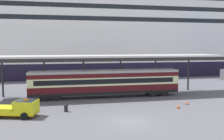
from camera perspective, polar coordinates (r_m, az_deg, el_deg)
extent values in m
plane|color=#585860|center=(25.75, 4.07, -11.92)|extent=(400.00, 400.00, 0.00)
cube|color=black|center=(70.44, -9.97, 0.83)|extent=(126.25, 29.18, 3.75)
cube|color=white|center=(70.19, -10.06, 5.91)|extent=(126.25, 29.18, 8.74)
cube|color=white|center=(70.46, -10.14, 10.66)|extent=(116.15, 26.85, 2.92)
cube|color=black|center=(57.17, -9.87, 11.98)|extent=(111.10, 0.12, 1.05)
cube|color=white|center=(70.78, -10.19, 13.02)|extent=(111.50, 25.77, 2.92)
cube|color=black|center=(58.10, -9.93, 14.78)|extent=(106.66, 0.12, 1.05)
cube|color=white|center=(71.21, -10.23, 15.35)|extent=(106.86, 24.70, 2.92)
cube|color=#BDBDBD|center=(36.94, -1.69, 3.26)|extent=(36.72, 5.89, 0.25)
cube|color=black|center=(34.16, -0.89, 2.43)|extent=(36.72, 0.20, 0.50)
cylinder|color=black|center=(40.28, -24.33, -1.56)|extent=(0.28, 0.28, 6.08)
cylinder|color=black|center=(39.34, -15.61, -1.43)|extent=(0.28, 0.28, 6.08)
cylinder|color=black|center=(39.34, -6.69, -1.25)|extent=(0.28, 0.28, 6.08)
cylinder|color=black|center=(40.29, 2.02, -1.05)|extent=(0.28, 0.28, 6.08)
cylinder|color=black|center=(42.11, 10.15, -0.84)|extent=(0.28, 0.28, 6.08)
cylinder|color=black|center=(44.70, 17.48, -0.64)|extent=(0.28, 0.28, 6.08)
cube|color=black|center=(37.07, -1.53, -5.07)|extent=(22.43, 2.80, 0.40)
cube|color=#470F14|center=(36.95, -1.54, -4.08)|extent=(22.43, 2.80, 0.90)
cube|color=beige|center=(36.79, -1.54, -2.47)|extent=(22.43, 2.80, 1.20)
cube|color=black|center=(35.44, -1.17, -2.70)|extent=(20.64, 0.08, 0.72)
cube|color=#470F14|center=(36.67, -1.54, -1.08)|extent=(22.43, 2.80, 0.60)
cube|color=#A6A6A6|center=(36.61, -1.55, -0.33)|extent=(22.43, 2.69, 0.36)
cube|color=black|center=(36.69, -14.13, -6.00)|extent=(3.20, 2.35, 0.50)
cylinder|color=black|center=(35.60, -15.68, -6.44)|extent=(0.84, 0.12, 0.84)
cylinder|color=black|center=(35.50, -12.77, -6.40)|extent=(0.84, 0.12, 0.84)
cube|color=black|center=(39.29, 10.20, -5.13)|extent=(3.20, 2.35, 0.50)
cylinder|color=black|center=(37.90, 9.58, -5.57)|extent=(0.84, 0.12, 0.84)
cylinder|color=black|center=(38.57, 12.09, -5.42)|extent=(0.84, 0.12, 0.84)
cube|color=yellow|center=(29.08, -22.11, -9.07)|extent=(5.55, 3.33, 0.36)
cube|color=#F2B20C|center=(29.11, -22.10, -9.32)|extent=(5.55, 3.35, 0.12)
cube|color=yellow|center=(28.29, -19.51, -7.86)|extent=(2.72, 2.47, 1.10)
cube|color=#19232D|center=(28.21, -19.53, -7.17)|extent=(2.50, 2.33, 0.44)
cube|color=orange|center=(28.15, -19.55, -6.62)|extent=(0.59, 0.34, 0.16)
cube|color=yellow|center=(29.46, -23.97, -8.23)|extent=(3.32, 2.63, 0.36)
cylinder|color=black|center=(29.32, -18.27, -9.18)|extent=(0.84, 0.46, 0.80)
cylinder|color=black|center=(27.55, -19.89, -10.19)|extent=(0.84, 0.46, 0.80)
cylinder|color=black|center=(30.74, -24.07, -8.71)|extent=(0.84, 0.46, 0.80)
cube|color=black|center=(34.18, 17.22, -7.68)|extent=(0.36, 0.36, 0.04)
cone|color=#EA590F|center=(34.12, 17.23, -7.19)|extent=(0.30, 0.30, 0.56)
cylinder|color=white|center=(34.11, 17.24, -7.14)|extent=(0.17, 0.17, 0.08)
cube|color=black|center=(31.83, 15.32, -8.62)|extent=(0.36, 0.36, 0.04)
cone|color=#EA590F|center=(31.74, 15.34, -8.00)|extent=(0.30, 0.30, 0.67)
cylinder|color=white|center=(31.74, 15.34, -7.94)|extent=(0.17, 0.17, 0.09)
cylinder|color=black|center=(29.60, -10.76, -8.94)|extent=(0.44, 0.44, 0.70)
sphere|color=black|center=(29.51, -10.77, -8.25)|extent=(0.48, 0.48, 0.48)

